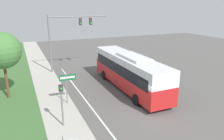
{
  "coord_description": "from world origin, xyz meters",
  "views": [
    {
      "loc": [
        -8.64,
        -13.56,
        8.26
      ],
      "look_at": [
        -0.09,
        6.09,
        1.87
      ],
      "focal_mm": 35.0,
      "sensor_mm": 36.0,
      "label": 1
    }
  ],
  "objects_px": {
    "signal_gantry": "(67,31)",
    "pedestrian_signal": "(62,99)",
    "bus": "(129,70)",
    "street_sign": "(67,83)"
  },
  "relations": [
    {
      "from": "signal_gantry",
      "to": "pedestrian_signal",
      "type": "height_order",
      "value": "signal_gantry"
    },
    {
      "from": "signal_gantry",
      "to": "pedestrian_signal",
      "type": "xyz_separation_m",
      "value": [
        -3.51,
        -13.46,
        -2.99
      ]
    },
    {
      "from": "signal_gantry",
      "to": "street_sign",
      "type": "relative_size",
      "value": 2.74
    },
    {
      "from": "street_sign",
      "to": "pedestrian_signal",
      "type": "bearing_deg",
      "value": -107.9
    },
    {
      "from": "bus",
      "to": "pedestrian_signal",
      "type": "xyz_separation_m",
      "value": [
        -7.67,
        -4.77,
        0.15
      ]
    },
    {
      "from": "bus",
      "to": "signal_gantry",
      "type": "xyz_separation_m",
      "value": [
        -4.16,
        8.69,
        3.14
      ]
    },
    {
      "from": "signal_gantry",
      "to": "street_sign",
      "type": "xyz_separation_m",
      "value": [
        -2.37,
        -9.93,
        -3.15
      ]
    },
    {
      "from": "pedestrian_signal",
      "to": "street_sign",
      "type": "bearing_deg",
      "value": 72.1
    },
    {
      "from": "bus",
      "to": "signal_gantry",
      "type": "relative_size",
      "value": 1.61
    },
    {
      "from": "bus",
      "to": "pedestrian_signal",
      "type": "distance_m",
      "value": 9.04
    }
  ]
}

